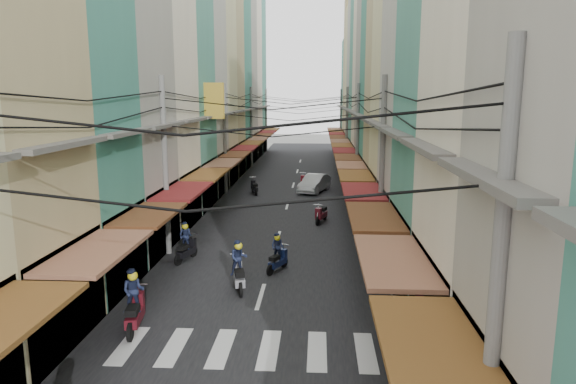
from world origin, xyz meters
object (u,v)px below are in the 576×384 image
at_px(white_car, 314,192).
at_px(bicycle, 446,312).
at_px(traffic_sign, 393,244).
at_px(market_umbrella, 455,286).

xyz_separation_m(white_car, bicycle, (4.73, -22.19, 0.00)).
bearing_deg(white_car, bicycle, -59.79).
bearing_deg(traffic_sign, white_car, 98.10).
bearing_deg(traffic_sign, market_umbrella, -74.72).
bearing_deg(bicycle, traffic_sign, 55.61).
bearing_deg(white_car, traffic_sign, -63.74).
distance_m(bicycle, market_umbrella, 3.76).
relative_size(bicycle, traffic_sign, 0.50).
distance_m(white_car, bicycle, 22.69).
height_order(bicycle, market_umbrella, market_umbrella).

